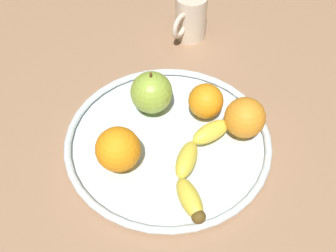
# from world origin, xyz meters

# --- Properties ---
(ground_plane) EXTENTS (1.34, 1.34, 0.04)m
(ground_plane) POSITION_xyz_m (0.00, 0.00, -0.02)
(ground_plane) COLOR #9B7355
(fruit_bowl) EXTENTS (0.35, 0.35, 0.02)m
(fruit_bowl) POSITION_xyz_m (0.00, 0.00, 0.01)
(fruit_bowl) COLOR silver
(fruit_bowl) RESTS_ON ground_plane
(banana) EXTENTS (0.20, 0.10, 0.03)m
(banana) POSITION_xyz_m (0.03, 0.07, 0.03)
(banana) COLOR yellow
(banana) RESTS_ON fruit_bowl
(apple) EXTENTS (0.07, 0.07, 0.08)m
(apple) POSITION_xyz_m (-0.05, -0.06, 0.05)
(apple) COLOR #90AF3B
(apple) RESTS_ON fruit_bowl
(orange_center) EXTENTS (0.06, 0.06, 0.06)m
(orange_center) POSITION_xyz_m (-0.08, 0.03, 0.05)
(orange_center) COLOR orange
(orange_center) RESTS_ON fruit_bowl
(orange_back_right) EXTENTS (0.07, 0.07, 0.07)m
(orange_back_right) POSITION_xyz_m (0.09, -0.04, 0.05)
(orange_back_right) COLOR orange
(orange_back_right) RESTS_ON fruit_bowl
(orange_front_left) EXTENTS (0.07, 0.07, 0.07)m
(orange_front_left) POSITION_xyz_m (-0.08, 0.10, 0.05)
(orange_front_left) COLOR orange
(orange_front_left) RESTS_ON fruit_bowl
(ambient_mug) EXTENTS (0.10, 0.07, 0.10)m
(ambient_mug) POSITION_xyz_m (-0.28, -0.12, 0.05)
(ambient_mug) COLOR beige
(ambient_mug) RESTS_ON ground_plane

